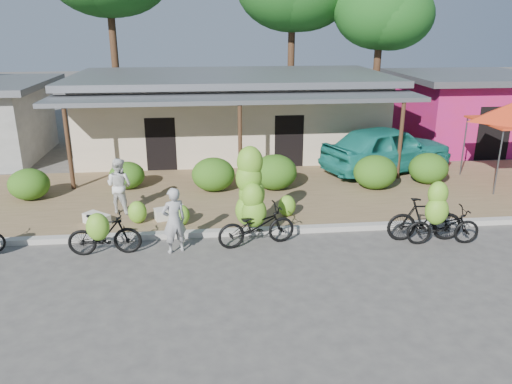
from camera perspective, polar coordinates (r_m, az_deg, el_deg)
ground at (r=11.67m, az=0.54°, el=-8.75°), size 100.00×100.00×0.00m
sidewalk at (r=16.23m, az=-1.48°, el=-0.37°), size 60.00×6.00×0.12m
curb at (r=13.44m, az=-0.43°, el=-4.52°), size 60.00×0.25×0.15m
shop_main at (r=21.55m, az=-2.81°, el=9.03°), size 13.00×8.50×3.35m
shop_pink at (r=24.55m, az=22.77°, el=8.70°), size 6.00×6.00×3.25m
tree_near_right at (r=26.30m, az=13.63°, el=19.65°), size 4.69×4.53×7.72m
hedge_0 at (r=17.07m, az=-24.52°, el=0.81°), size 1.26×1.13×0.98m
hedge_1 at (r=17.12m, az=-14.53°, el=1.86°), size 1.16×1.05×0.91m
hedge_2 at (r=16.39m, az=-4.91°, el=2.02°), size 1.41×1.27×1.10m
hedge_3 at (r=16.49m, az=2.12°, el=2.29°), size 1.49×1.34×1.16m
hedge_4 at (r=17.01m, az=13.46°, el=2.23°), size 1.44×1.30×1.13m
hedge_5 at (r=18.11m, az=19.11°, el=2.57°), size 1.35×1.21×1.05m
bike_left at (r=12.55m, az=-17.02°, el=-4.56°), size 1.77×1.14×1.33m
bike_center at (r=12.68m, az=-0.30°, el=-1.74°), size 2.11×1.39×2.47m
bike_right at (r=13.42m, az=18.99°, el=-2.66°), size 1.99×1.23×1.81m
bike_far_right at (r=13.57m, az=20.60°, el=-3.65°), size 1.90×0.75×0.98m
loose_banana_a at (r=14.13m, az=-13.40°, el=-2.26°), size 0.51×0.43×0.64m
loose_banana_b at (r=13.76m, az=-8.58°, el=-2.62°), size 0.47×0.40×0.59m
loose_banana_c at (r=14.27m, az=3.56°, el=-1.58°), size 0.50×0.42×0.62m
sack_near at (r=14.36m, az=-9.80°, el=-2.38°), size 0.93×0.65×0.30m
sack_far at (r=14.45m, az=-17.74°, el=-2.95°), size 0.82×0.78×0.28m
vendor at (r=12.29m, az=-9.36°, el=-3.23°), size 0.72×0.61×1.67m
bystander at (r=14.91m, az=-15.36°, el=0.72°), size 0.98×0.90×1.63m
teal_van at (r=19.04m, az=14.78°, el=4.84°), size 5.49×3.80×1.73m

